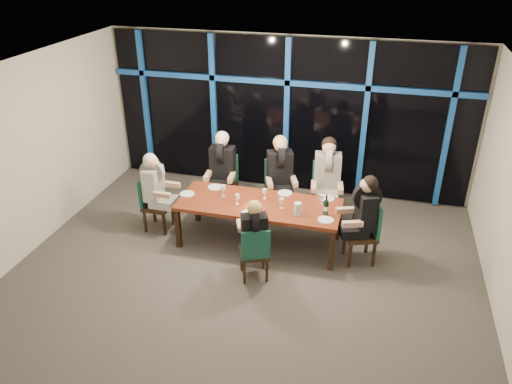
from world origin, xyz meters
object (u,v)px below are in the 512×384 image
chair_end_left (153,201)px  diner_end_left (155,181)px  diner_end_right (364,207)px  diner_near_mid (254,227)px  chair_near_mid (255,251)px  wine_bottle (326,208)px  chair_far_right (326,189)px  diner_far_right (328,169)px  diner_far_left (222,161)px  diner_far_mid (280,166)px  chair_far_left (224,180)px  water_pitcher (298,209)px  chair_far_mid (279,185)px  dining_table (259,207)px  chair_end_right (366,229)px

chair_end_left → diner_end_left: size_ratio=1.03×
diner_end_right → diner_near_mid: (-1.48, -0.82, -0.10)m
chair_near_mid → wine_bottle: bearing=-159.8°
chair_far_right → chair_end_left: bearing=-167.4°
diner_far_right → diner_near_mid: size_ratio=1.21×
chair_end_left → diner_far_left: diner_far_left is taller
diner_far_mid → wine_bottle: diner_far_mid is taller
chair_far_left → chair_end_left: size_ratio=1.09×
water_pitcher → chair_far_mid: bearing=118.4°
chair_far_mid → water_pitcher: chair_far_mid is taller
dining_table → diner_far_right: bearing=45.6°
chair_far_right → chair_end_right: (0.77, -1.11, -0.04)m
chair_end_left → diner_far_mid: 2.26m
chair_far_mid → diner_end_right: diner_end_right is taller
diner_far_left → diner_end_left: bearing=-139.1°
chair_far_left → diner_far_right: size_ratio=1.00×
chair_far_mid → chair_far_right: chair_far_right is taller
diner_far_mid → diner_far_right: (0.82, 0.02, 0.03)m
diner_far_mid → water_pitcher: bearing=-86.6°
chair_far_left → diner_far_left: size_ratio=1.03×
chair_far_left → diner_end_right: diner_end_right is taller
chair_near_mid → diner_far_right: 2.15m
dining_table → chair_far_right: size_ratio=2.42×
chair_near_mid → water_pitcher: (0.48, 0.75, 0.35)m
chair_end_right → water_pitcher: chair_end_right is taller
chair_far_right → diner_far_mid: diner_far_mid is taller
chair_end_right → diner_near_mid: 1.80m
diner_end_left → diner_end_right: diner_end_right is taller
diner_far_mid → water_pitcher: 1.29m
chair_end_right → diner_near_mid: diner_near_mid is taller
chair_far_left → water_pitcher: chair_far_left is taller
chair_far_left → diner_far_left: (0.01, -0.09, 0.41)m
chair_near_mid → diner_near_mid: bearing=-90.0°
wine_bottle → diner_far_mid: bearing=131.3°
chair_end_left → diner_far_left: size_ratio=0.95×
chair_end_right → wine_bottle: bearing=-103.1°
diner_far_mid → diner_near_mid: diner_far_mid is taller
diner_end_left → wine_bottle: bearing=-91.6°
chair_far_left → chair_end_right: chair_far_left is taller
chair_far_right → water_pitcher: 1.33m
diner_end_left → diner_near_mid: bearing=-114.0°
diner_far_left → diner_far_mid: 1.04m
chair_end_right → diner_end_left: bearing=-110.5°
diner_far_mid → diner_end_left: diner_far_mid is taller
chair_far_right → chair_end_left: (-2.81, -1.06, -0.06)m
diner_far_right → water_pitcher: size_ratio=5.12×
diner_near_mid → wine_bottle: 1.21m
chair_end_right → chair_near_mid: size_ratio=1.12×
chair_near_mid → diner_end_right: 1.76m
chair_far_mid → chair_end_left: size_ratio=1.09×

